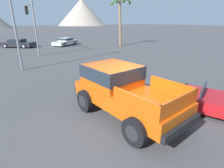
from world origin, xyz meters
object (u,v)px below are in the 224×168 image
(traffic_light_main, at_px, (31,18))
(street_lamp_post, at_px, (10,2))
(orange_pickup_truck, at_px, (121,88))
(parked_car_silver, at_px, (66,41))
(palm_tree_tall, at_px, (121,7))
(parked_car_dark, at_px, (18,43))
(red_convertible_car, at_px, (215,102))

(traffic_light_main, bearing_deg, street_lamp_post, 159.91)
(traffic_light_main, bearing_deg, orange_pickup_truck, 178.72)
(orange_pickup_truck, distance_m, parked_car_silver, 22.35)
(street_lamp_post, relative_size, palm_tree_tall, 1.10)
(parked_car_dark, height_order, street_lamp_post, street_lamp_post)
(orange_pickup_truck, height_order, street_lamp_post, street_lamp_post)
(parked_car_silver, relative_size, traffic_light_main, 0.85)
(orange_pickup_truck, distance_m, street_lamp_post, 10.37)
(parked_car_dark, height_order, traffic_light_main, traffic_light_main)
(parked_car_silver, distance_m, palm_tree_tall, 9.75)
(red_convertible_car, xyz_separation_m, palm_tree_tall, (9.23, 18.34, 5.01))
(red_convertible_car, xyz_separation_m, traffic_light_main, (-2.82, 18.51, 3.39))
(parked_car_silver, bearing_deg, parked_car_dark, 42.51)
(parked_car_silver, bearing_deg, traffic_light_main, 100.03)
(traffic_light_main, bearing_deg, palm_tree_tall, -90.81)
(orange_pickup_truck, height_order, parked_car_silver, orange_pickup_truck)
(parked_car_silver, distance_m, street_lamp_post, 15.11)
(red_convertible_car, relative_size, traffic_light_main, 0.84)
(street_lamp_post, bearing_deg, red_convertible_car, -65.20)
(orange_pickup_truck, bearing_deg, street_lamp_post, 97.97)
(red_convertible_car, relative_size, parked_car_silver, 0.98)
(parked_car_dark, distance_m, palm_tree_tall, 15.45)
(orange_pickup_truck, xyz_separation_m, parked_car_silver, (5.88, 21.56, -0.50))
(red_convertible_car, bearing_deg, traffic_light_main, 77.78)
(traffic_light_main, relative_size, street_lamp_post, 0.69)
(orange_pickup_truck, distance_m, traffic_light_main, 16.62)
(parked_car_silver, bearing_deg, red_convertible_car, 140.35)
(palm_tree_tall, bearing_deg, parked_car_silver, 140.74)
(orange_pickup_truck, distance_m, red_convertible_car, 3.89)
(orange_pickup_truck, xyz_separation_m, traffic_light_main, (0.37, 16.38, 2.74))
(parked_car_silver, bearing_deg, palm_tree_tall, -162.44)
(parked_car_dark, bearing_deg, street_lamp_post, 36.10)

